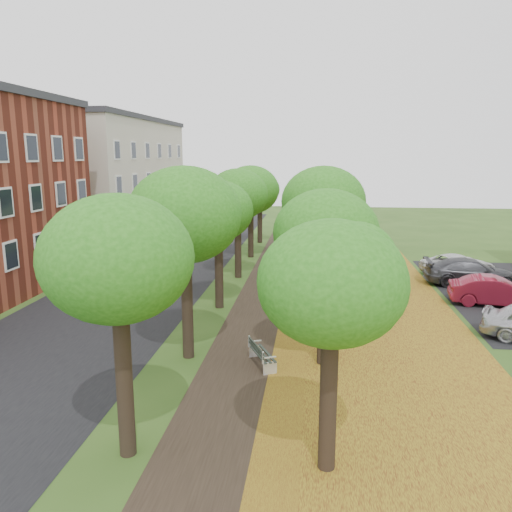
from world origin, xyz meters
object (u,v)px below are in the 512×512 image
(bench, at_px, (261,354))
(car_white, at_px, (458,264))
(car_grey, at_px, (471,272))
(car_red, at_px, (495,291))

(bench, xyz_separation_m, car_white, (10.52, 14.73, 0.20))
(bench, height_order, car_grey, car_grey)
(car_white, bearing_deg, car_grey, 157.41)
(bench, distance_m, car_grey, 16.12)
(car_grey, height_order, car_white, car_grey)
(car_red, bearing_deg, bench, 136.57)
(car_red, height_order, car_white, car_red)
(car_red, bearing_deg, car_grey, 8.26)
(car_red, height_order, car_grey, car_grey)
(car_red, bearing_deg, car_white, 8.26)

